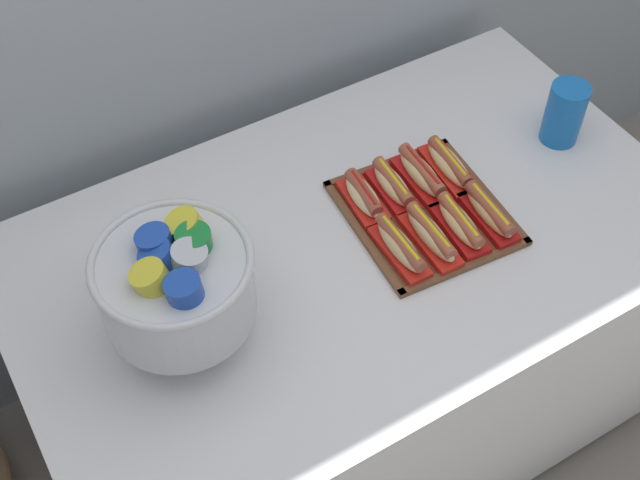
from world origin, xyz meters
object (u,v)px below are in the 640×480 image
at_px(hot_dog_2, 460,224).
at_px(hot_dog_4, 363,197).
at_px(hot_dog_7, 449,165).
at_px(donut, 171,220).
at_px(hot_dog_5, 393,186).
at_px(cup_stack, 564,113).
at_px(hot_dog_3, 489,213).
at_px(hot_dog_1, 430,235).
at_px(punch_bowl, 177,283).
at_px(hot_dog_0, 400,247).
at_px(buffet_table, 350,333).
at_px(hot_dog_6, 421,174).
at_px(serving_tray, 424,213).

distance_m(hot_dog_2, hot_dog_4, 0.22).
relative_size(hot_dog_4, hot_dog_7, 0.84).
height_order(hot_dog_2, donut, hot_dog_2).
distance_m(hot_dog_5, cup_stack, 0.46).
height_order(hot_dog_3, hot_dog_5, hot_dog_5).
bearing_deg(hot_dog_3, hot_dog_1, 175.56).
bearing_deg(hot_dog_1, hot_dog_2, -4.44).
bearing_deg(hot_dog_3, hot_dog_4, 139.30).
bearing_deg(punch_bowl, hot_dog_4, 13.04).
height_order(hot_dog_1, hot_dog_2, hot_dog_1).
height_order(hot_dog_0, hot_dog_2, hot_dog_0).
height_order(buffet_table, hot_dog_7, hot_dog_7).
bearing_deg(punch_bowl, hot_dog_7, 7.63).
distance_m(hot_dog_0, punch_bowl, 0.49).
relative_size(hot_dog_6, donut, 1.40).
xyz_separation_m(hot_dog_2, hot_dog_5, (-0.06, 0.17, 0.00)).
distance_m(hot_dog_2, hot_dog_7, 0.18).
xyz_separation_m(buffet_table, hot_dog_6, (0.22, 0.06, 0.41)).
xyz_separation_m(serving_tray, hot_dog_4, (-0.11, 0.09, 0.03)).
distance_m(hot_dog_5, hot_dog_7, 0.15).
bearing_deg(hot_dog_4, hot_dog_2, -52.17).
height_order(hot_dog_2, punch_bowl, punch_bowl).
relative_size(hot_dog_3, cup_stack, 1.13).
xyz_separation_m(buffet_table, hot_dog_2, (0.20, -0.10, 0.40)).
bearing_deg(cup_stack, buffet_table, -177.85).
bearing_deg(punch_bowl, hot_dog_6, 9.03).
bearing_deg(hot_dog_5, hot_dog_2, -70.00).
relative_size(punch_bowl, cup_stack, 1.93).
xyz_separation_m(hot_dog_7, donut, (-0.62, 0.19, -0.01)).
xyz_separation_m(serving_tray, hot_dog_1, (-0.04, -0.08, 0.03)).
height_order(hot_dog_3, punch_bowl, punch_bowl).
height_order(hot_dog_5, hot_dog_7, hot_dog_5).
distance_m(hot_dog_4, donut, 0.43).
bearing_deg(cup_stack, hot_dog_2, -162.27).
relative_size(punch_bowl, donut, 2.36).
height_order(hot_dog_0, punch_bowl, punch_bowl).
distance_m(hot_dog_3, hot_dog_4, 0.28).
relative_size(serving_tray, hot_dog_5, 2.42).
bearing_deg(serving_tray, cup_stack, 5.48).
bearing_deg(donut, hot_dog_3, -30.05).
xyz_separation_m(hot_dog_1, hot_dog_3, (0.15, -0.01, -0.00)).
bearing_deg(serving_tray, buffet_table, 173.91).
relative_size(hot_dog_0, cup_stack, 1.11).
relative_size(serving_tray, cup_stack, 2.46).
bearing_deg(punch_bowl, hot_dog_2, -5.82).
bearing_deg(cup_stack, hot_dog_6, 174.21).
bearing_deg(hot_dog_5, buffet_table, -154.58).
height_order(hot_dog_3, cup_stack, cup_stack).
distance_m(punch_bowl, donut, 0.33).
relative_size(hot_dog_3, donut, 1.38).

